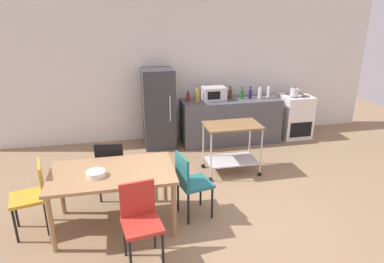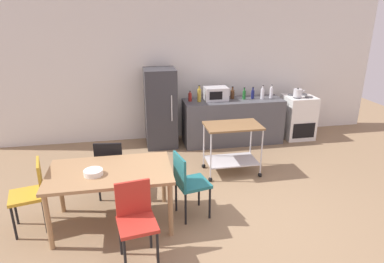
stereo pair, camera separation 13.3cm
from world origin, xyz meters
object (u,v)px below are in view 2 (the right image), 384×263
bottle_sesame_oil (244,95)px  bottle_sparkling_water (271,92)px  chair_teal (188,181)px  fruit_bowl (93,172)px  bottle_soda (253,94)px  refrigerator (161,108)px  bottle_vinegar (232,94)px  bottle_olive_oil (199,95)px  chair_black (111,165)px  chair_red (136,217)px  dining_table (110,176)px  bottle_soy_sauce (190,97)px  bottle_wine (262,93)px  microwave (216,94)px  kitchen_cart (232,141)px  kettle (298,93)px  chair_mustard (32,191)px  stove_oven (298,117)px

bottle_sesame_oil → bottle_sparkling_water: 0.57m
chair_teal → fruit_bowl: (-1.15, -0.07, 0.26)m
chair_teal → bottle_soda: 3.10m
refrigerator → bottle_soda: (1.86, -0.07, 0.22)m
bottle_vinegar → bottle_olive_oil: bearing=-171.3°
chair_black → chair_red: bearing=109.3°
chair_black → refrigerator: (0.91, 1.88, 0.26)m
dining_table → chair_red: bearing=-68.6°
bottle_soy_sauce → bottle_wine: bearing=-3.9°
microwave → bottle_wine: 0.95m
bottle_vinegar → bottle_wine: size_ratio=0.90×
kitchen_cart → bottle_wine: bottle_wine is taller
bottle_wine → dining_table: bearing=-140.4°
kitchen_cart → chair_black: bearing=-167.3°
chair_teal → fruit_bowl: size_ratio=3.94×
kitchen_cart → bottle_sparkling_water: bottle_sparkling_water is taller
chair_black → bottle_wine: bearing=-142.9°
bottle_soy_sauce → kettle: size_ratio=0.86×
chair_teal → chair_mustard: bearing=74.4°
refrigerator → bottle_sparkling_water: bearing=-2.7°
bottle_soda → bottle_soy_sauce: bearing=178.5°
stove_oven → bottle_soda: bottle_soda is taller
bottle_soy_sauce → microwave: microwave is taller
bottle_sesame_oil → bottle_soda: (0.19, 0.02, -0.00)m
chair_red → microwave: (1.70, 3.22, 0.51)m
chair_black → bottle_soy_sauce: 2.42m
fruit_bowl → chair_mustard: bearing=167.4°
dining_table → bottle_vinegar: (2.33, 2.54, 0.33)m
bottle_wine → bottle_soda: bearing=159.6°
chair_teal → bottle_vinegar: (1.37, 2.56, 0.48)m
bottle_sparkling_water → fruit_bowl: 4.17m
chair_teal → bottle_sesame_oil: size_ratio=3.68×
chair_teal → chair_red: same height
dining_table → microwave: microwave is taller
chair_black → refrigerator: refrigerator is taller
chair_mustard → refrigerator: refrigerator is taller
chair_red → bottle_soy_sauce: size_ratio=4.31×
bottle_soda → kettle: size_ratio=0.99×
stove_oven → microwave: microwave is taller
chair_black → kettle: 4.09m
microwave → bottle_sesame_oil: size_ratio=1.90×
bottle_soda → fruit_bowl: bearing=-138.7°
refrigerator → bottle_olive_oil: (0.75, -0.11, 0.26)m
fruit_bowl → bottle_sparkling_water: bearing=37.5°
bottle_vinegar → bottle_sesame_oil: (0.22, -0.09, -0.00)m
chair_red → bottle_soda: bearing=43.8°
bottle_olive_oil → fruit_bowl: size_ratio=1.44×
stove_oven → bottle_sesame_oil: size_ratio=3.81×
chair_mustard → refrigerator: (1.83, 2.46, 0.26)m
chair_mustard → kitchen_cart: (2.85, 1.02, 0.05)m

